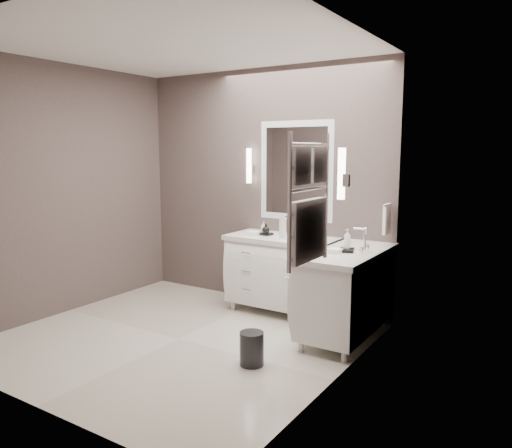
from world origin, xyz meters
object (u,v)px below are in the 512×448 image
Objects in this scene: waste_bin at (252,349)px; vanity_back at (283,269)px; vanity_right at (347,288)px; towel_ladder at (308,208)px.

vanity_back is at bearing 108.67° from waste_bin.
waste_bin is (-0.43, -1.01, -0.34)m from vanity_right.
towel_ladder is (1.10, -1.63, 0.91)m from vanity_back.
vanity_back is 1.00× the size of vanity_right.
waste_bin is at bearing -112.89° from vanity_right.
towel_ladder is at bearing -24.26° from waste_bin.
vanity_back is 1.38× the size of towel_ladder.
vanity_back reaches higher than waste_bin.
vanity_right is (0.88, -0.33, 0.00)m from vanity_back.
vanity_back is at bearing 124.10° from towel_ladder.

